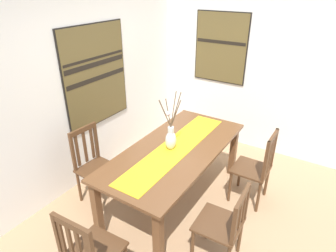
% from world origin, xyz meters
% --- Properties ---
extents(ground_plane, '(6.40, 6.40, 0.03)m').
position_xyz_m(ground_plane, '(0.00, 0.00, -0.01)').
color(ground_plane, '#A37F5B').
extents(wall_back, '(6.40, 0.12, 2.70)m').
position_xyz_m(wall_back, '(0.00, 1.86, 1.35)').
color(wall_back, silver).
rests_on(wall_back, ground_plane).
extents(wall_side, '(0.12, 6.40, 2.70)m').
position_xyz_m(wall_side, '(1.86, 0.00, 1.35)').
color(wall_side, silver).
rests_on(wall_side, ground_plane).
extents(dining_table, '(2.05, 0.94, 0.78)m').
position_xyz_m(dining_table, '(-0.07, 0.49, 0.68)').
color(dining_table, brown).
rests_on(dining_table, ground_plane).
extents(table_runner, '(1.89, 0.36, 0.01)m').
position_xyz_m(table_runner, '(-0.07, 0.49, 0.78)').
color(table_runner, gold).
rests_on(table_runner, dining_table).
extents(centerpiece_vase, '(0.26, 0.17, 0.72)m').
position_xyz_m(centerpiece_vase, '(-0.11, 0.53, 0.93)').
color(centerpiece_vase, silver).
rests_on(centerpiece_vase, dining_table).
extents(chair_0, '(0.44, 0.44, 0.95)m').
position_xyz_m(chair_0, '(-1.50, 0.47, 0.50)').
color(chair_0, '#4C301C').
rests_on(chair_0, ground_plane).
extents(chair_1, '(0.44, 0.44, 0.98)m').
position_xyz_m(chair_1, '(-0.55, 1.37, 0.50)').
color(chair_1, '#4C301C').
rests_on(chair_1, ground_plane).
extents(chair_2, '(0.42, 0.42, 0.99)m').
position_xyz_m(chair_2, '(0.47, -0.35, 0.51)').
color(chair_2, '#4C301C').
rests_on(chair_2, ground_plane).
extents(chair_3, '(0.44, 0.44, 0.89)m').
position_xyz_m(chair_3, '(-0.58, -0.36, 0.47)').
color(chair_3, '#4C301C').
rests_on(chair_3, ground_plane).
extents(painting_on_back_wall, '(1.09, 0.05, 1.32)m').
position_xyz_m(painting_on_back_wall, '(0.04, 1.79, 1.41)').
color(painting_on_back_wall, black).
extents(painting_on_side_wall, '(0.05, 0.87, 1.09)m').
position_xyz_m(painting_on_side_wall, '(1.79, 0.79, 1.58)').
color(painting_on_side_wall, black).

